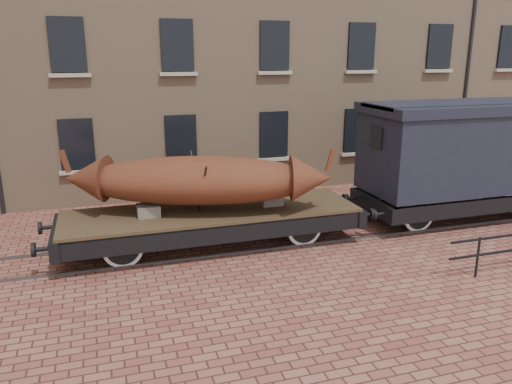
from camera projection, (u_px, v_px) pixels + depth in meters
name	position (u px, v px, depth m)	size (l,w,h in m)	color
ground	(298.00, 236.00, 14.48)	(90.00, 90.00, 0.00)	brown
warehouse_cream	(279.00, 11.00, 22.65)	(40.00, 10.19, 14.00)	tan
rail_track	(298.00, 235.00, 14.48)	(30.00, 1.52, 0.06)	#59595E
flatcar_wagon	(212.00, 217.00, 13.52)	(8.91, 2.42, 1.35)	#4B3E24
iron_boat	(199.00, 180.00, 13.14)	(7.07, 3.67, 1.69)	#632C19
goods_van	(464.00, 147.00, 15.46)	(7.20, 2.63, 3.73)	black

